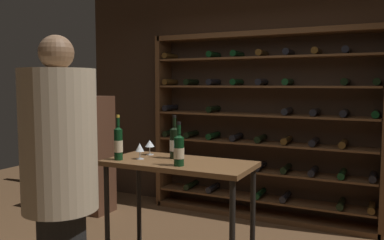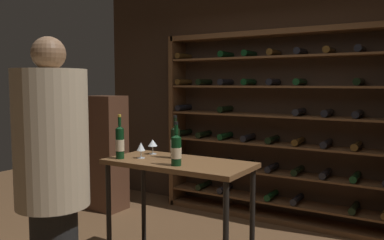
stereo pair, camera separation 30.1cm
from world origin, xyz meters
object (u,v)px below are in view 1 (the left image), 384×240
(wine_rack, at_px, (261,127))
(display_cabinet, at_px, (93,154))
(wine_glass_stemmed_right, at_px, (150,144))
(wine_bottle_green_slim, at_px, (118,143))
(wine_glass_stemmed_left, at_px, (140,148))
(wine_bottle_black_capsule, at_px, (174,142))
(tasting_table, at_px, (179,175))
(person_guest_plum_blouse, at_px, (60,173))
(wine_bottle_amber_reserve, at_px, (179,150))

(wine_rack, relative_size, display_cabinet, 1.87)
(display_cabinet, distance_m, wine_glass_stemmed_right, 1.63)
(display_cabinet, bearing_deg, wine_bottle_green_slim, -42.48)
(display_cabinet, bearing_deg, wine_glass_stemmed_left, -36.72)
(wine_rack, bearing_deg, wine_bottle_black_capsule, -99.89)
(wine_bottle_green_slim, bearing_deg, display_cabinet, 137.52)
(wine_bottle_green_slim, relative_size, wine_glass_stemmed_left, 2.77)
(tasting_table, height_order, wine_bottle_black_capsule, wine_bottle_black_capsule)
(person_guest_plum_blouse, xyz_separation_m, wine_bottle_green_slim, (-0.20, 0.87, 0.06))
(tasting_table, relative_size, display_cabinet, 0.85)
(tasting_table, relative_size, wine_bottle_black_capsule, 3.31)
(tasting_table, bearing_deg, wine_rack, 83.64)
(display_cabinet, xyz_separation_m, wine_bottle_black_capsule, (1.65, -0.89, 0.38))
(wine_bottle_black_capsule, height_order, wine_bottle_amber_reserve, wine_bottle_black_capsule)
(wine_glass_stemmed_right, bearing_deg, display_cabinet, 148.65)
(wine_bottle_amber_reserve, height_order, wine_glass_stemmed_left, wine_bottle_amber_reserve)
(person_guest_plum_blouse, xyz_separation_m, wine_bottle_amber_reserve, (0.37, 0.88, 0.04))
(wine_rack, bearing_deg, wine_glass_stemmed_left, -106.77)
(wine_bottle_black_capsule, bearing_deg, display_cabinet, 151.70)
(tasting_table, distance_m, person_guest_plum_blouse, 1.10)
(wine_rack, relative_size, wine_glass_stemmed_left, 19.79)
(tasting_table, height_order, display_cabinet, display_cabinet)
(tasting_table, height_order, wine_glass_stemmed_right, wine_glass_stemmed_right)
(tasting_table, height_order, wine_bottle_green_slim, wine_bottle_green_slim)
(wine_bottle_black_capsule, xyz_separation_m, wine_bottle_green_slim, (-0.39, -0.26, 0.00))
(display_cabinet, bearing_deg, wine_rack, 20.46)
(wine_bottle_black_capsule, distance_m, wine_glass_stemmed_left, 0.30)
(wine_rack, distance_m, wine_bottle_amber_reserve, 1.86)
(wine_glass_stemmed_right, bearing_deg, tasting_table, -21.26)
(wine_bottle_green_slim, bearing_deg, wine_rack, 70.25)
(wine_rack, relative_size, person_guest_plum_blouse, 1.43)
(wine_bottle_amber_reserve, bearing_deg, wine_rack, 86.88)
(person_guest_plum_blouse, xyz_separation_m, wine_glass_stemmed_right, (-0.09, 1.19, 0.02))
(wine_bottle_black_capsule, height_order, wine_bottle_green_slim, wine_bottle_green_slim)
(display_cabinet, relative_size, wine_bottle_amber_reserve, 4.20)
(tasting_table, distance_m, wine_bottle_green_slim, 0.57)
(wine_bottle_amber_reserve, bearing_deg, person_guest_plum_blouse, -112.88)
(wine_rack, distance_m, wine_glass_stemmed_left, 1.84)
(wine_bottle_black_capsule, distance_m, wine_glass_stemmed_right, 0.29)
(person_guest_plum_blouse, distance_m, wine_glass_stemmed_left, 0.98)
(tasting_table, xyz_separation_m, display_cabinet, (-1.74, 0.98, -0.12))
(person_guest_plum_blouse, xyz_separation_m, wine_glass_stemmed_left, (-0.06, 0.98, 0.01))
(person_guest_plum_blouse, distance_m, wine_bottle_black_capsule, 1.15)
(wine_rack, height_order, display_cabinet, wine_rack)
(person_guest_plum_blouse, relative_size, wine_bottle_black_capsule, 5.11)
(person_guest_plum_blouse, height_order, wine_glass_stemmed_left, person_guest_plum_blouse)
(person_guest_plum_blouse, distance_m, wine_glass_stemmed_right, 1.19)
(wine_rack, relative_size, wine_bottle_black_capsule, 7.32)
(tasting_table, distance_m, wine_bottle_amber_reserve, 0.30)
(wine_bottle_black_capsule, bearing_deg, wine_bottle_amber_reserve, -54.78)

